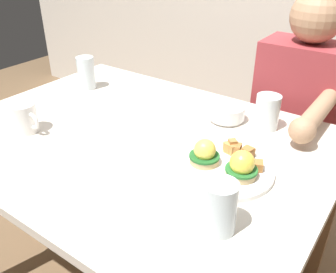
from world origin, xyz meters
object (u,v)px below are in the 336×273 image
at_px(coffee_mug, 25,117).
at_px(water_glass_far, 86,74).
at_px(water_glass_extra, 219,210).
at_px(diner_person, 296,119).
at_px(water_glass_near, 267,114).
at_px(fork, 137,98).
at_px(dining_table, 137,163).
at_px(eggs_benedict_plate, 225,164).
at_px(fruit_bowl, 227,113).

bearing_deg(coffee_mug, water_glass_far, 107.09).
relative_size(water_glass_extra, diner_person, 0.11).
bearing_deg(water_glass_near, water_glass_far, -172.44).
distance_m(fork, water_glass_near, 0.50).
relative_size(dining_table, water_glass_far, 9.15).
distance_m(eggs_benedict_plate, fruit_bowl, 0.31).
relative_size(eggs_benedict_plate, water_glass_far, 2.06).
bearing_deg(dining_table, water_glass_far, 155.19).
xyz_separation_m(fork, diner_person, (0.51, 0.38, -0.09)).
relative_size(eggs_benedict_plate, fork, 1.98).
bearing_deg(water_glass_near, dining_table, -137.13).
relative_size(dining_table, water_glass_extra, 9.78).
bearing_deg(water_glass_far, fruit_bowl, 6.59).
bearing_deg(diner_person, eggs_benedict_plate, -90.69).
bearing_deg(diner_person, dining_table, -118.86).
bearing_deg(fork, fruit_bowl, 6.17).
relative_size(eggs_benedict_plate, diner_person, 0.24).
relative_size(coffee_mug, diner_person, 0.10).
xyz_separation_m(coffee_mug, fork, (0.12, 0.41, -0.05)).
xyz_separation_m(eggs_benedict_plate, fruit_bowl, (-0.14, 0.27, 0.01)).
distance_m(dining_table, fruit_bowl, 0.35).
relative_size(fruit_bowl, diner_person, 0.11).
height_order(dining_table, water_glass_far, water_glass_far).
distance_m(coffee_mug, diner_person, 1.02).
bearing_deg(fruit_bowl, water_glass_near, 12.11).
bearing_deg(water_glass_extra, coffee_mug, 177.53).
xyz_separation_m(dining_table, coffee_mug, (-0.31, -0.18, 0.16)).
relative_size(water_glass_near, water_glass_far, 0.88).
bearing_deg(diner_person, water_glass_near, -93.07).
xyz_separation_m(water_glass_far, diner_person, (0.75, 0.41, -0.15)).
relative_size(water_glass_far, diner_person, 0.12).
height_order(eggs_benedict_plate, fruit_bowl, eggs_benedict_plate).
bearing_deg(water_glass_near, fork, -172.28).
distance_m(fruit_bowl, water_glass_extra, 0.53).
height_order(fruit_bowl, fork, fruit_bowl).
distance_m(dining_table, water_glass_far, 0.49).
relative_size(fruit_bowl, water_glass_near, 1.04).
xyz_separation_m(dining_table, diner_person, (0.33, 0.60, 0.02)).
height_order(dining_table, diner_person, diner_person).
height_order(coffee_mug, diner_person, diner_person).
height_order(fork, water_glass_near, water_glass_near).
distance_m(eggs_benedict_plate, diner_person, 0.62).
height_order(fork, water_glass_far, water_glass_far).
bearing_deg(water_glass_near, coffee_mug, -142.63).
height_order(water_glass_far, water_glass_extra, water_glass_far).
height_order(coffee_mug, water_glass_near, water_glass_near).
distance_m(water_glass_far, water_glass_extra, 0.93).
height_order(coffee_mug, fork, coffee_mug).
height_order(water_glass_near, diner_person, diner_person).
distance_m(dining_table, eggs_benedict_plate, 0.35).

